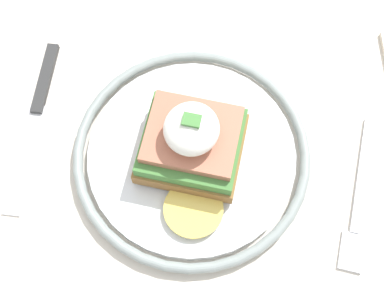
{
  "coord_description": "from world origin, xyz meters",
  "views": [
    {
      "loc": [
        -0.04,
        0.23,
        1.25
      ],
      "look_at": [
        -0.0,
        0.04,
        0.78
      ],
      "focal_mm": 50.0,
      "sensor_mm": 36.0,
      "label": 1
    }
  ],
  "objects_px": {
    "plate": "(192,155)",
    "sandwich": "(191,142)",
    "fork": "(359,200)",
    "knife": "(37,111)"
  },
  "relations": [
    {
      "from": "plate",
      "to": "sandwich",
      "type": "height_order",
      "value": "sandwich"
    },
    {
      "from": "plate",
      "to": "sandwich",
      "type": "relative_size",
      "value": 1.83
    },
    {
      "from": "plate",
      "to": "fork",
      "type": "xyz_separation_m",
      "value": [
        -0.17,
        0.01,
        -0.01
      ]
    },
    {
      "from": "sandwich",
      "to": "knife",
      "type": "bearing_deg",
      "value": -5.44
    },
    {
      "from": "knife",
      "to": "sandwich",
      "type": "bearing_deg",
      "value": 174.56
    },
    {
      "from": "fork",
      "to": "knife",
      "type": "height_order",
      "value": "knife"
    },
    {
      "from": "plate",
      "to": "fork",
      "type": "bearing_deg",
      "value": 176.91
    },
    {
      "from": "plate",
      "to": "fork",
      "type": "distance_m",
      "value": 0.17
    },
    {
      "from": "plate",
      "to": "fork",
      "type": "relative_size",
      "value": 1.48
    },
    {
      "from": "plate",
      "to": "sandwich",
      "type": "bearing_deg",
      "value": 40.47
    }
  ]
}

